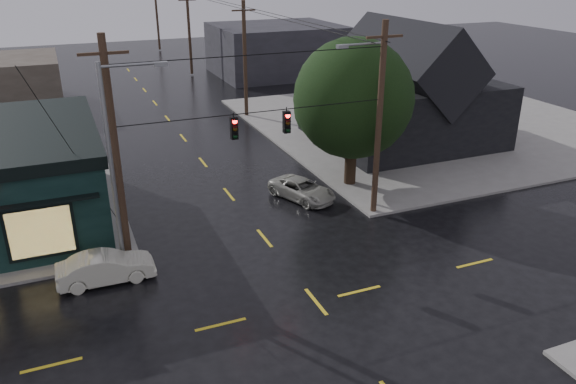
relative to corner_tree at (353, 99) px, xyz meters
name	(u,v)px	position (x,y,z in m)	size (l,w,h in m)	color
ground_plane	(316,302)	(-7.25, -10.60, -5.35)	(160.00, 160.00, 0.00)	black
sidewalk_ne	(431,123)	(12.75, 9.40, -5.27)	(28.00, 28.00, 0.15)	slate
ne_building	(404,82)	(7.75, 6.40, -0.88)	(12.60, 11.60, 8.75)	black
corner_tree	(353,99)	(0.00, 0.00, 0.00)	(6.98, 6.98, 8.71)	black
utility_pole_nw	(129,259)	(-13.75, -4.10, -5.35)	(2.00, 0.32, 10.15)	black
utility_pole_ne	(373,213)	(-0.75, -4.10, -5.35)	(2.00, 0.32, 10.15)	black
utility_pole_far_a	(247,117)	(-0.75, 17.40, -5.35)	(2.00, 0.32, 9.65)	black
utility_pole_far_b	(192,75)	(-0.75, 37.40, -5.35)	(2.00, 0.32, 9.15)	black
utility_pole_far_c	(160,50)	(-0.75, 57.40, -5.35)	(2.00, 0.32, 9.15)	black
span_signal_assembly	(261,124)	(-7.16, -4.10, 0.35)	(13.00, 0.48, 1.23)	black
streetlight_nw	(125,267)	(-14.05, -4.80, -5.35)	(5.40, 0.30, 9.15)	gray
streetlight_ne	(374,207)	(-0.25, -3.40, -5.35)	(5.40, 0.30, 9.15)	gray
bg_building_east	(276,50)	(8.75, 34.40, -2.55)	(14.00, 12.00, 5.60)	#252429
sedan_cream	(106,268)	(-14.88, -5.75, -4.68)	(1.41, 4.05, 1.33)	beige
suv_silver	(302,189)	(-3.54, -0.84, -4.77)	(1.93, 4.18, 1.16)	#9E9D92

